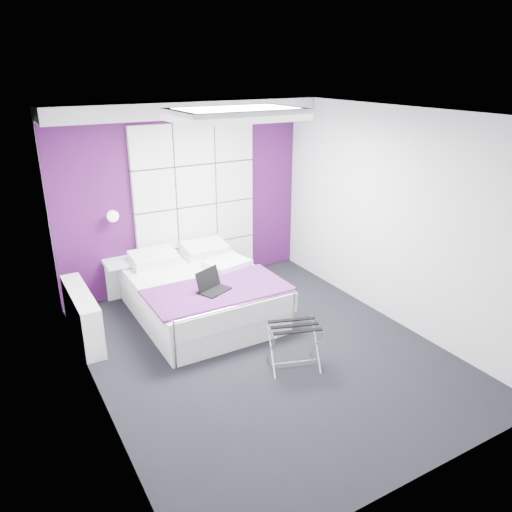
{
  "coord_description": "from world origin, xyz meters",
  "views": [
    {
      "loc": [
        -2.5,
        -4.19,
        3.02
      ],
      "look_at": [
        0.1,
        0.35,
        1.01
      ],
      "focal_mm": 35.0,
      "sensor_mm": 36.0,
      "label": 1
    }
  ],
  "objects_px": {
    "wall_lamp": "(112,215)",
    "nightstand": "(122,262)",
    "laptop": "(212,285)",
    "radiator": "(82,315)",
    "bed": "(201,294)",
    "luggage_rack": "(294,346)"
  },
  "relations": [
    {
      "from": "radiator",
      "to": "nightstand",
      "type": "xyz_separation_m",
      "value": [
        0.7,
        0.72,
        0.28
      ]
    },
    {
      "from": "laptop",
      "to": "wall_lamp",
      "type": "bearing_deg",
      "value": 94.42
    },
    {
      "from": "bed",
      "to": "nightstand",
      "type": "xyz_separation_m",
      "value": [
        -0.74,
        0.87,
        0.28
      ]
    },
    {
      "from": "luggage_rack",
      "to": "bed",
      "type": "bearing_deg",
      "value": 121.33
    },
    {
      "from": "nightstand",
      "to": "laptop",
      "type": "xyz_separation_m",
      "value": [
        0.68,
        -1.35,
        0.04
      ]
    },
    {
      "from": "bed",
      "to": "luggage_rack",
      "type": "height_order",
      "value": "bed"
    },
    {
      "from": "bed",
      "to": "radiator",
      "type": "bearing_deg",
      "value": 173.89
    },
    {
      "from": "radiator",
      "to": "luggage_rack",
      "type": "relative_size",
      "value": 2.35
    },
    {
      "from": "wall_lamp",
      "to": "radiator",
      "type": "height_order",
      "value": "wall_lamp"
    },
    {
      "from": "radiator",
      "to": "bed",
      "type": "height_order",
      "value": "bed"
    },
    {
      "from": "wall_lamp",
      "to": "nightstand",
      "type": "height_order",
      "value": "wall_lamp"
    },
    {
      "from": "radiator",
      "to": "bed",
      "type": "xyz_separation_m",
      "value": [
        1.44,
        -0.15,
        -0.0
      ]
    },
    {
      "from": "radiator",
      "to": "laptop",
      "type": "relative_size",
      "value": 3.35
    },
    {
      "from": "wall_lamp",
      "to": "nightstand",
      "type": "distance_m",
      "value": 0.65
    },
    {
      "from": "nightstand",
      "to": "luggage_rack",
      "type": "bearing_deg",
      "value": -65.78
    },
    {
      "from": "wall_lamp",
      "to": "nightstand",
      "type": "relative_size",
      "value": 0.32
    },
    {
      "from": "wall_lamp",
      "to": "laptop",
      "type": "relative_size",
      "value": 0.42
    },
    {
      "from": "nightstand",
      "to": "laptop",
      "type": "distance_m",
      "value": 1.52
    },
    {
      "from": "luggage_rack",
      "to": "laptop",
      "type": "distance_m",
      "value": 1.23
    },
    {
      "from": "wall_lamp",
      "to": "radiator",
      "type": "distance_m",
      "value": 1.35
    },
    {
      "from": "wall_lamp",
      "to": "nightstand",
      "type": "xyz_separation_m",
      "value": [
        0.06,
        -0.04,
        -0.64
      ]
    },
    {
      "from": "nightstand",
      "to": "laptop",
      "type": "height_order",
      "value": "laptop"
    }
  ]
}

